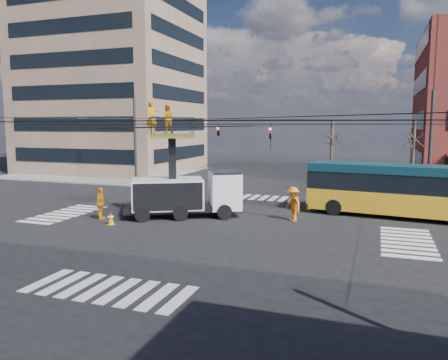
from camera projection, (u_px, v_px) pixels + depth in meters
The scene contains 12 objects.
ground at pixel (213, 226), 24.27m from camera, with size 120.00×120.00×0.00m, color black.
sidewalk_nw at pixel (109, 172), 50.83m from camera, with size 18.00×18.00×0.12m, color slate.
crosswalks at pixel (213, 226), 24.27m from camera, with size 22.40×22.40×0.02m, color silver, non-canonical shape.
building_tower at pixel (112, 45), 52.05m from camera, with size 18.06×16.06×30.00m.
overhead_network at pixel (214, 148), 24.13m from camera, with size 24.24×24.24×8.00m.
tree_a at pixel (332, 137), 34.66m from camera, with size 2.00×2.00×6.00m.
tree_b at pixel (414, 138), 32.69m from camera, with size 2.00×2.00×6.00m.
utility_truck at pixel (186, 181), 26.51m from camera, with size 7.26×5.31×6.97m.
city_bus at pixel (406, 190), 26.21m from camera, with size 11.74×4.04×3.20m.
traffic_cone at pixel (111, 219), 24.52m from camera, with size 0.36×0.36×0.71m, color orange.
worker_ground at pixel (101, 203), 25.83m from camera, with size 1.12×0.47×1.92m, color orange.
flagger at pixel (293, 204), 25.36m from camera, with size 1.31×0.75×2.02m, color orange.
Camera 1 is at (8.47, -22.20, 5.60)m, focal length 35.00 mm.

